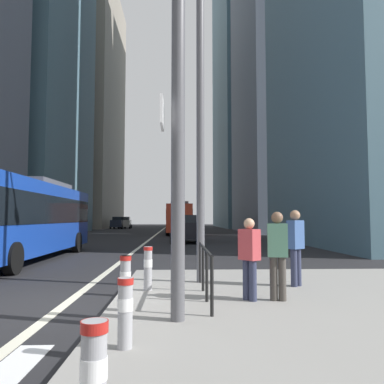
{
  "coord_description": "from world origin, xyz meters",
  "views": [
    {
      "loc": [
        2.24,
        -7.75,
        1.73
      ],
      "look_at": [
        3.74,
        31.51,
        4.43
      ],
      "focal_mm": 35.55,
      "sensor_mm": 36.0,
      "label": 1
    }
  ],
  "objects_px": {
    "bollard_left": "(125,309)",
    "pedestrian_waiting": "(249,255)",
    "city_bus_blue_oncoming": "(24,215)",
    "car_oncoming_mid": "(125,223)",
    "pedestrian_walking": "(278,251)",
    "car_receding_near": "(185,229)",
    "car_oncoming_far": "(118,223)",
    "bollard_front": "(94,376)",
    "bollard_back": "(148,266)",
    "car_receding_far": "(185,223)",
    "pedestrian_far": "(296,243)",
    "traffic_signal_gantry": "(34,66)",
    "street_lamp_post": "(200,79)",
    "bollard_right": "(125,280)",
    "city_bus_red_receding": "(180,217)"
  },
  "relations": [
    {
      "from": "bollard_left",
      "to": "pedestrian_walking",
      "type": "relative_size",
      "value": 0.5
    },
    {
      "from": "bollard_left",
      "to": "traffic_signal_gantry",
      "type": "bearing_deg",
      "value": 143.5
    },
    {
      "from": "car_oncoming_mid",
      "to": "bollard_right",
      "type": "bearing_deg",
      "value": -82.19
    },
    {
      "from": "bollard_back",
      "to": "pedestrian_waiting",
      "type": "distance_m",
      "value": 2.34
    },
    {
      "from": "bollard_left",
      "to": "pedestrian_far",
      "type": "distance_m",
      "value": 5.34
    },
    {
      "from": "city_bus_blue_oncoming",
      "to": "car_receding_near",
      "type": "distance_m",
      "value": 13.22
    },
    {
      "from": "car_oncoming_far",
      "to": "pedestrian_walking",
      "type": "bearing_deg",
      "value": -78.09
    },
    {
      "from": "traffic_signal_gantry",
      "to": "street_lamp_post",
      "type": "bearing_deg",
      "value": 50.86
    },
    {
      "from": "bollard_back",
      "to": "car_receding_far",
      "type": "bearing_deg",
      "value": 87.89
    },
    {
      "from": "car_oncoming_far",
      "to": "city_bus_blue_oncoming",
      "type": "bearing_deg",
      "value": -85.84
    },
    {
      "from": "bollard_left",
      "to": "pedestrian_walking",
      "type": "height_order",
      "value": "pedestrian_walking"
    },
    {
      "from": "car_oncoming_mid",
      "to": "pedestrian_far",
      "type": "relative_size",
      "value": 2.41
    },
    {
      "from": "street_lamp_post",
      "to": "bollard_right",
      "type": "distance_m",
      "value": 5.61
    },
    {
      "from": "bollard_right",
      "to": "pedestrian_far",
      "type": "relative_size",
      "value": 0.53
    },
    {
      "from": "car_oncoming_far",
      "to": "pedestrian_far",
      "type": "xyz_separation_m",
      "value": [
        12.4,
        -53.36,
        0.14
      ]
    },
    {
      "from": "car_receding_near",
      "to": "pedestrian_far",
      "type": "xyz_separation_m",
      "value": [
        2.2,
        -18.18,
        0.15
      ]
    },
    {
      "from": "traffic_signal_gantry",
      "to": "car_oncoming_far",
      "type": "bearing_deg",
      "value": 97.45
    },
    {
      "from": "bollard_left",
      "to": "pedestrian_waiting",
      "type": "xyz_separation_m",
      "value": [
        2.03,
        2.61,
        0.39
      ]
    },
    {
      "from": "car_receding_near",
      "to": "bollard_back",
      "type": "distance_m",
      "value": 18.61
    },
    {
      "from": "bollard_front",
      "to": "pedestrian_far",
      "type": "bearing_deg",
      "value": 61.22
    },
    {
      "from": "car_receding_near",
      "to": "car_oncoming_far",
      "type": "relative_size",
      "value": 0.95
    },
    {
      "from": "city_bus_blue_oncoming",
      "to": "traffic_signal_gantry",
      "type": "xyz_separation_m",
      "value": [
        3.97,
        -9.75,
        2.31
      ]
    },
    {
      "from": "car_oncoming_mid",
      "to": "pedestrian_walking",
      "type": "xyz_separation_m",
      "value": [
        10.65,
        -56.37,
        0.11
      ]
    },
    {
      "from": "bollard_left",
      "to": "city_bus_red_receding",
      "type": "bearing_deg",
      "value": 88.6
    },
    {
      "from": "pedestrian_waiting",
      "to": "pedestrian_walking",
      "type": "height_order",
      "value": "pedestrian_walking"
    },
    {
      "from": "city_bus_blue_oncoming",
      "to": "bollard_back",
      "type": "height_order",
      "value": "city_bus_blue_oncoming"
    },
    {
      "from": "street_lamp_post",
      "to": "pedestrian_walking",
      "type": "height_order",
      "value": "street_lamp_post"
    },
    {
      "from": "car_receding_far",
      "to": "pedestrian_waiting",
      "type": "height_order",
      "value": "car_receding_far"
    },
    {
      "from": "car_oncoming_mid",
      "to": "bollard_back",
      "type": "height_order",
      "value": "car_oncoming_mid"
    },
    {
      "from": "car_oncoming_far",
      "to": "bollard_back",
      "type": "bearing_deg",
      "value": -80.51
    },
    {
      "from": "street_lamp_post",
      "to": "pedestrian_waiting",
      "type": "height_order",
      "value": "street_lamp_post"
    },
    {
      "from": "car_oncoming_far",
      "to": "street_lamp_post",
      "type": "bearing_deg",
      "value": -79.04
    },
    {
      "from": "city_bus_red_receding",
      "to": "car_oncoming_far",
      "type": "bearing_deg",
      "value": 115.26
    },
    {
      "from": "car_oncoming_mid",
      "to": "car_receding_near",
      "type": "distance_m",
      "value": 37.84
    },
    {
      "from": "city_bus_red_receding",
      "to": "traffic_signal_gantry",
      "type": "relative_size",
      "value": 1.66
    },
    {
      "from": "city_bus_blue_oncoming",
      "to": "bollard_back",
      "type": "relative_size",
      "value": 12.56
    },
    {
      "from": "bollard_left",
      "to": "bollard_back",
      "type": "xyz_separation_m",
      "value": [
        -0.01,
        3.7,
        0.05
      ]
    },
    {
      "from": "pedestrian_far",
      "to": "bollard_front",
      "type": "bearing_deg",
      "value": -118.78
    },
    {
      "from": "city_bus_blue_oncoming",
      "to": "pedestrian_walking",
      "type": "relative_size",
      "value": 7.01
    },
    {
      "from": "car_oncoming_mid",
      "to": "pedestrian_walking",
      "type": "distance_m",
      "value": 57.37
    },
    {
      "from": "car_receding_far",
      "to": "bollard_left",
      "type": "bearing_deg",
      "value": -91.95
    },
    {
      "from": "pedestrian_walking",
      "to": "street_lamp_post",
      "type": "bearing_deg",
      "value": 122.24
    },
    {
      "from": "car_oncoming_far",
      "to": "pedestrian_far",
      "type": "relative_size",
      "value": 2.58
    },
    {
      "from": "city_bus_red_receding",
      "to": "car_oncoming_mid",
      "type": "distance_m",
      "value": 24.21
    },
    {
      "from": "car_oncoming_far",
      "to": "bollard_front",
      "type": "relative_size",
      "value": 5.31
    },
    {
      "from": "car_oncoming_mid",
      "to": "traffic_signal_gantry",
      "type": "bearing_deg",
      "value": -83.64
    },
    {
      "from": "car_receding_far",
      "to": "pedestrian_walking",
      "type": "height_order",
      "value": "car_receding_far"
    },
    {
      "from": "pedestrian_waiting",
      "to": "car_receding_far",
      "type": "bearing_deg",
      "value": 90.2
    },
    {
      "from": "traffic_signal_gantry",
      "to": "bollard_front",
      "type": "xyz_separation_m",
      "value": [
        1.7,
        -3.22,
        -3.52
      ]
    },
    {
      "from": "city_bus_blue_oncoming",
      "to": "car_oncoming_mid",
      "type": "relative_size",
      "value": 2.81
    }
  ]
}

